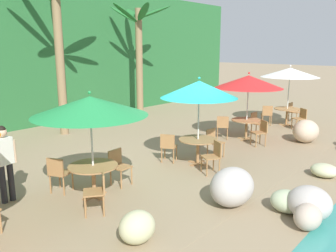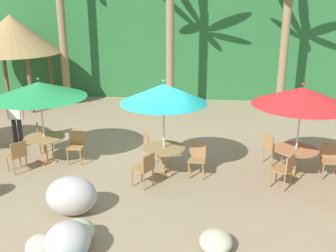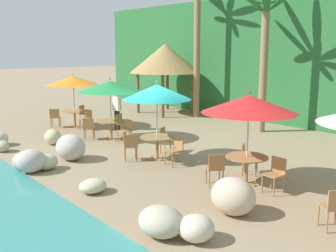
{
  "view_description": "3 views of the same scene",
  "coord_description": "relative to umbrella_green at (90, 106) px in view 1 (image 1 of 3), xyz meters",
  "views": [
    {
      "loc": [
        -7.3,
        -5.83,
        3.3
      ],
      "look_at": [
        -0.03,
        0.46,
        1.12
      ],
      "focal_mm": 37.35,
      "sensor_mm": 36.0,
      "label": 1
    },
    {
      "loc": [
        1.65,
        -9.47,
        4.41
      ],
      "look_at": [
        0.63,
        -0.06,
        1.28
      ],
      "focal_mm": 42.0,
      "sensor_mm": 36.0,
      "label": 2
    },
    {
      "loc": [
        10.11,
        -7.93,
        3.49
      ],
      "look_at": [
        0.42,
        0.36,
        0.99
      ],
      "focal_mm": 42.57,
      "sensor_mm": 36.0,
      "label": 3
    }
  ],
  "objects": [
    {
      "name": "chair_red_left",
      "position": [
        6.32,
        -0.91,
        -1.56
      ],
      "size": [
        0.59,
        0.59,
        0.87
      ],
      "color": "#9E7042",
      "rests_on": "ground"
    },
    {
      "name": "palm_tree_second",
      "position": [
        2.87,
        5.63,
        2.09
      ],
      "size": [
        3.66,
        3.7,
        5.95
      ],
      "color": "olive",
      "rests_on": "ground"
    },
    {
      "name": "rock_seawall",
      "position": [
        1.41,
        -3.49,
        -1.71
      ],
      "size": [
        12.34,
        3.58,
        0.95
      ],
      "color": "#B4C49F",
      "rests_on": "ground"
    },
    {
      "name": "terrace_deck",
      "position": [
        2.83,
        -0.24,
        -2.07
      ],
      "size": [
        18.0,
        5.2,
        0.01
      ],
      "color": "#937F60",
      "rests_on": "ground"
    },
    {
      "name": "dining_table_white",
      "position": [
        9.97,
        -0.31,
        -1.46
      ],
      "size": [
        1.1,
        1.1,
        0.74
      ],
      "color": "#A37547",
      "rests_on": "ground"
    },
    {
      "name": "umbrella_green",
      "position": [
        0.0,
        0.0,
        0.0
      ],
      "size": [
        2.49,
        2.49,
        2.4
      ],
      "color": "silver",
      "rests_on": "ground"
    },
    {
      "name": "umbrella_white",
      "position": [
        9.97,
        -0.31,
        0.19
      ],
      "size": [
        2.39,
        2.39,
        2.57
      ],
      "color": "silver",
      "rests_on": "ground"
    },
    {
      "name": "waiter_in_white",
      "position": [
        -1.39,
        1.19,
        -1.09
      ],
      "size": [
        0.52,
        0.27,
        1.7
      ],
      "color": "#232328",
      "rests_on": "ground"
    },
    {
      "name": "chair_green_seaward",
      "position": [
        0.84,
        0.13,
        -1.56
      ],
      "size": [
        0.44,
        0.45,
        0.87
      ],
      "color": "#9E7042",
      "rests_on": "ground"
    },
    {
      "name": "chair_white_left",
      "position": [
        9.56,
        -1.05,
        -1.56
      ],
      "size": [
        0.59,
        0.59,
        0.87
      ],
      "color": "#9E7042",
      "rests_on": "ground"
    },
    {
      "name": "chair_white_seaward",
      "position": [
        10.82,
        -0.22,
        -1.56
      ],
      "size": [
        0.42,
        0.43,
        0.87
      ],
      "color": "#9E7042",
      "rests_on": "ground"
    },
    {
      "name": "dining_table_red",
      "position": [
        6.71,
        -0.15,
        -1.46
      ],
      "size": [
        1.1,
        1.1,
        0.74
      ],
      "color": "#A37547",
      "rests_on": "ground"
    },
    {
      "name": "foliage_backdrop",
      "position": [
        2.83,
        8.76,
        0.93
      ],
      "size": [
        28.0,
        2.4,
        6.0
      ],
      "color": "#286633",
      "rests_on": "ground"
    },
    {
      "name": "palm_tree_third",
      "position": [
        7.26,
        5.88,
        1.44
      ],
      "size": [
        2.94,
        2.81,
        5.2
      ],
      "color": "olive",
      "rests_on": "ground"
    },
    {
      "name": "umbrella_red",
      "position": [
        6.71,
        -0.15,
        0.04
      ],
      "size": [
        2.41,
        2.41,
        2.44
      ],
      "color": "silver",
      "rests_on": "ground"
    },
    {
      "name": "ground_plane",
      "position": [
        2.83,
        -0.24,
        -2.07
      ],
      "size": [
        120.0,
        120.0,
        0.0
      ],
      "primitive_type": "plane",
      "color": "#937F60"
    },
    {
      "name": "chair_white_inland",
      "position": [
        9.42,
        0.34,
        -1.56
      ],
      "size": [
        0.59,
        0.59,
        0.87
      ],
      "color": "#9E7042",
      "rests_on": "ground"
    },
    {
      "name": "chair_red_inland",
      "position": [
        6.19,
        0.53,
        -1.56
      ],
      "size": [
        0.58,
        0.58,
        0.87
      ],
      "color": "#9E7042",
      "rests_on": "ground"
    },
    {
      "name": "chair_teal_seaward",
      "position": [
        4.22,
        -0.39,
        -1.56
      ],
      "size": [
        0.45,
        0.45,
        0.87
      ],
      "color": "#9E7042",
      "rests_on": "ground"
    },
    {
      "name": "chair_red_seaward",
      "position": [
        7.56,
        -0.1,
        -1.56
      ],
      "size": [
        0.44,
        0.45,
        0.87
      ],
      "color": "#9E7042",
      "rests_on": "ground"
    },
    {
      "name": "dining_table_teal",
      "position": [
        3.36,
        -0.42,
        -1.46
      ],
      "size": [
        1.1,
        1.1,
        0.74
      ],
      "color": "#A37547",
      "rests_on": "ground"
    },
    {
      "name": "chair_green_inland",
      "position": [
        -0.41,
        0.75,
        -1.56
      ],
      "size": [
        0.56,
        0.55,
        0.87
      ],
      "color": "#9E7042",
      "rests_on": "ground"
    },
    {
      "name": "umbrella_teal",
      "position": [
        3.36,
        -0.42,
        0.09
      ],
      "size": [
        2.16,
        2.16,
        2.51
      ],
      "color": "silver",
      "rests_on": "ground"
    },
    {
      "name": "chair_green_left",
      "position": [
        -0.44,
        -0.73,
        -1.56
      ],
      "size": [
        0.59,
        0.59,
        0.87
      ],
      "color": "#9E7042",
      "rests_on": "ground"
    },
    {
      "name": "chair_teal_inland",
      "position": [
        2.9,
        0.3,
        -1.56
      ],
      "size": [
        0.57,
        0.57,
        0.87
      ],
      "color": "#9E7042",
      "rests_on": "ground"
    },
    {
      "name": "dining_table_green",
      "position": [
        0.0,
        0.0,
        -1.46
      ],
      "size": [
        1.1,
        1.1,
        0.74
      ],
      "color": "#A37547",
      "rests_on": "ground"
    },
    {
      "name": "chair_teal_left",
      "position": [
        3.0,
        -1.2,
        -1.56
      ],
      "size": [
        0.58,
        0.58,
        0.87
      ],
      "color": "#9E7042",
      "rests_on": "ground"
    }
  ]
}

